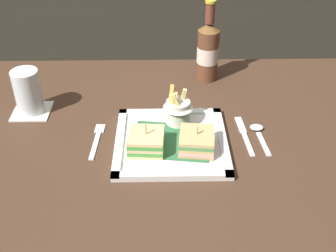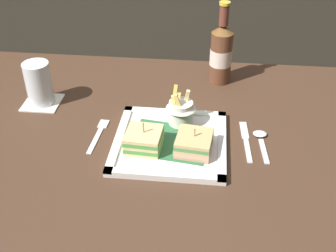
% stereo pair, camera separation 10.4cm
% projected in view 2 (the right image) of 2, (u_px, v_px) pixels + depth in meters
% --- Properties ---
extents(dining_table, '(1.29, 0.84, 0.76)m').
position_uv_depth(dining_table, '(166.00, 179.00, 1.17)').
color(dining_table, '#412B1D').
rests_on(dining_table, ground_plane).
extents(square_plate, '(0.27, 0.27, 0.02)m').
position_uv_depth(square_plate, '(170.00, 142.00, 1.04)').
color(square_plate, white).
rests_on(square_plate, dining_table).
extents(sandwich_half_left, '(0.09, 0.09, 0.07)m').
position_uv_depth(sandwich_half_left, '(144.00, 140.00, 1.01)').
color(sandwich_half_left, '#D6B97D').
rests_on(sandwich_half_left, square_plate).
extents(sandwich_half_right, '(0.09, 0.10, 0.06)m').
position_uv_depth(sandwich_half_right, '(194.00, 143.00, 1.00)').
color(sandwich_half_right, tan).
rests_on(sandwich_half_right, square_plate).
extents(fries_cup, '(0.08, 0.08, 0.10)m').
position_uv_depth(fries_cup, '(181.00, 109.00, 1.08)').
color(fries_cup, silver).
rests_on(fries_cup, square_plate).
extents(beer_bottle, '(0.07, 0.07, 0.25)m').
position_uv_depth(beer_bottle, '(221.00, 53.00, 1.25)').
color(beer_bottle, brown).
rests_on(beer_bottle, dining_table).
extents(drink_coaster, '(0.10, 0.10, 0.00)m').
position_uv_depth(drink_coaster, '(43.00, 103.00, 1.20)').
color(drink_coaster, silver).
rests_on(drink_coaster, dining_table).
extents(water_glass, '(0.07, 0.07, 0.12)m').
position_uv_depth(water_glass, '(39.00, 86.00, 1.17)').
color(water_glass, silver).
rests_on(water_glass, dining_table).
extents(fork, '(0.03, 0.14, 0.00)m').
position_uv_depth(fork, '(99.00, 134.00, 1.08)').
color(fork, silver).
rests_on(fork, dining_table).
extents(knife, '(0.03, 0.17, 0.00)m').
position_uv_depth(knife, '(246.00, 139.00, 1.06)').
color(knife, silver).
rests_on(knife, dining_table).
extents(spoon, '(0.03, 0.13, 0.01)m').
position_uv_depth(spoon, '(261.00, 138.00, 1.06)').
color(spoon, silver).
rests_on(spoon, dining_table).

